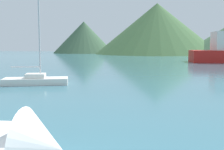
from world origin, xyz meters
TOP-DOWN VIEW (x-y plane):
  - sailboat_inner at (-7.93, 16.29)m, footprint 5.41×3.82m
  - hill_west at (-37.87, 100.00)m, footprint 24.03×24.03m
  - hill_central at (-8.93, 96.85)m, footprint 43.49×43.49m

SIDE VIEW (x-z plane):
  - sailboat_inner at x=-7.93m, z-range -4.82..5.71m
  - hill_west at x=-37.87m, z-range 0.00..12.30m
  - hill_central at x=-8.93m, z-range 0.00..17.69m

